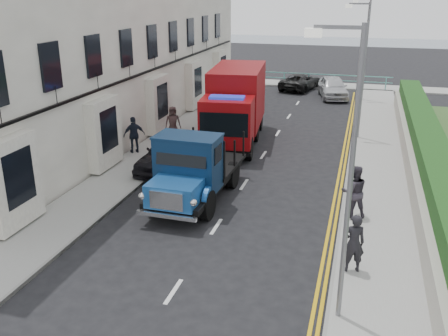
% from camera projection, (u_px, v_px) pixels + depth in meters
% --- Properties ---
extents(ground, '(120.00, 120.00, 0.00)m').
position_uv_depth(ground, '(197.00, 255.00, 15.12)').
color(ground, black).
rests_on(ground, ground).
extents(pavement_west, '(2.40, 38.00, 0.12)m').
position_uv_depth(pavement_west, '(156.00, 151.00, 24.57)').
color(pavement_west, gray).
rests_on(pavement_west, ground).
extents(pavement_east, '(2.60, 38.00, 0.12)m').
position_uv_depth(pavement_east, '(377.00, 171.00, 21.89)').
color(pavement_east, gray).
rests_on(pavement_east, ground).
extents(promenade, '(30.00, 2.50, 0.12)m').
position_uv_depth(promenade, '(309.00, 85.00, 41.34)').
color(promenade, gray).
rests_on(promenade, ground).
extents(sea_plane, '(120.00, 120.00, 0.00)m').
position_uv_depth(sea_plane, '(335.00, 46.00, 69.40)').
color(sea_plane, slate).
rests_on(sea_plane, ground).
extents(garden_east, '(1.45, 28.00, 1.75)m').
position_uv_depth(garden_east, '(426.00, 157.00, 21.11)').
color(garden_east, '#B2AD9E').
rests_on(garden_east, ground).
extents(seafront_railing, '(13.00, 0.08, 1.11)m').
position_uv_depth(seafront_railing, '(309.00, 80.00, 40.43)').
color(seafront_railing, '#59B2A5').
rests_on(seafront_railing, ground).
extents(lamp_near, '(1.23, 0.18, 7.00)m').
position_uv_depth(lamp_near, '(346.00, 165.00, 10.88)').
color(lamp_near, slate).
rests_on(lamp_near, ground).
extents(lamp_mid, '(1.23, 0.18, 7.00)m').
position_uv_depth(lamp_mid, '(362.00, 64.00, 25.36)').
color(lamp_mid, slate).
rests_on(lamp_mid, ground).
extents(lamp_far, '(1.23, 0.18, 7.00)m').
position_uv_depth(lamp_far, '(365.00, 44.00, 34.40)').
color(lamp_far, slate).
rests_on(lamp_far, ground).
extents(bedford_lorry, '(2.42, 5.79, 2.70)m').
position_uv_depth(bedford_lorry, '(190.00, 174.00, 18.20)').
color(bedford_lorry, black).
rests_on(bedford_lorry, ground).
extents(red_lorry, '(3.26, 7.44, 3.78)m').
position_uv_depth(red_lorry, '(236.00, 104.00, 25.69)').
color(red_lorry, black).
rests_on(red_lorry, ground).
extents(parked_car_front, '(2.16, 4.60, 1.52)m').
position_uv_depth(parked_car_front, '(171.00, 152.00, 22.12)').
color(parked_car_front, black).
rests_on(parked_car_front, ground).
extents(parked_car_mid, '(1.81, 4.09, 1.31)m').
position_uv_depth(parked_car_mid, '(223.00, 128.00, 26.42)').
color(parked_car_mid, '#5882BD').
rests_on(parked_car_mid, ground).
extents(parked_car_rear, '(1.98, 4.72, 1.36)m').
position_uv_depth(parked_car_rear, '(230.00, 106.00, 31.23)').
color(parked_car_rear, silver).
rests_on(parked_car_rear, ground).
extents(seafront_car_left, '(3.21, 5.00, 1.28)m').
position_uv_depth(seafront_car_left, '(300.00, 81.00, 39.46)').
color(seafront_car_left, black).
rests_on(seafront_car_left, ground).
extents(seafront_car_right, '(2.78, 4.84, 1.55)m').
position_uv_depth(seafront_car_right, '(333.00, 87.00, 36.46)').
color(seafront_car_right, '#B7B9BD').
rests_on(seafront_car_right, ground).
extents(pedestrian_east_near, '(0.72, 0.58, 1.73)m').
position_uv_depth(pedestrian_east_near, '(354.00, 243.00, 13.80)').
color(pedestrian_east_near, black).
rests_on(pedestrian_east_near, pavement_east).
extents(pedestrian_east_far, '(1.08, 0.96, 1.86)m').
position_uv_depth(pedestrian_east_far, '(354.00, 191.00, 17.12)').
color(pedestrian_east_far, '#36303B').
rests_on(pedestrian_east_far, pavement_east).
extents(pedestrian_west_near, '(1.08, 0.97, 1.76)m').
position_uv_depth(pedestrian_west_near, '(134.00, 135.00, 23.88)').
color(pedestrian_west_near, black).
rests_on(pedestrian_west_near, pavement_west).
extents(pedestrian_west_far, '(0.98, 0.85, 1.69)m').
position_uv_depth(pedestrian_west_far, '(173.00, 122.00, 26.23)').
color(pedestrian_west_far, '#3D2D2C').
rests_on(pedestrian_west_far, pavement_west).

